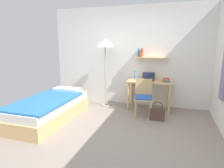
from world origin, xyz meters
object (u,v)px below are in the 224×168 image
(desk, at_px, (150,86))
(book_stack, at_px, (166,80))
(handbag, at_px, (157,114))
(standing_lamp, at_px, (105,46))
(bed, at_px, (49,109))
(desk_chair, at_px, (143,96))
(laptop, at_px, (148,78))
(water_bottle, at_px, (135,75))

(desk, bearing_deg, book_stack, -2.25)
(handbag, bearing_deg, desk, 110.06)
(desk, xyz_separation_m, standing_lamp, (-1.14, -0.09, 0.99))
(bed, bearing_deg, desk_chair, 23.43)
(handbag, bearing_deg, desk_chair, 149.07)
(standing_lamp, distance_m, laptop, 1.36)
(desk_chair, height_order, standing_lamp, standing_lamp)
(bed, xyz_separation_m, desk, (2.01, 1.35, 0.36))
(desk, height_order, book_stack, book_stack)
(handbag, bearing_deg, book_stack, 79.25)
(book_stack, relative_size, handbag, 0.59)
(laptop, distance_m, handbag, 1.07)
(water_bottle, relative_size, handbag, 0.55)
(desk, distance_m, laptop, 0.21)
(laptop, bearing_deg, handbag, -68.37)
(water_bottle, height_order, handbag, water_bottle)
(book_stack, bearing_deg, handbag, -100.75)
(book_stack, bearing_deg, water_bottle, 174.29)
(laptop, xyz_separation_m, handbag, (0.32, -0.80, -0.64))
(standing_lamp, bearing_deg, desk_chair, -21.42)
(bed, xyz_separation_m, book_stack, (2.41, 1.33, 0.53))
(book_stack, distance_m, handbag, 0.95)
(bed, relative_size, book_stack, 7.99)
(laptop, height_order, book_stack, laptop)
(bed, distance_m, water_bottle, 2.24)
(desk_chair, xyz_separation_m, laptop, (0.03, 0.59, 0.31))
(desk, height_order, handbag, desk)
(bed, bearing_deg, standing_lamp, 55.26)
(desk, xyz_separation_m, water_bottle, (-0.38, 0.06, 0.25))
(desk, bearing_deg, standing_lamp, -175.34)
(desk, bearing_deg, desk_chair, -98.98)
(bed, bearing_deg, handbag, 15.55)
(water_bottle, bearing_deg, desk, -9.26)
(laptop, relative_size, book_stack, 1.31)
(bed, xyz_separation_m, laptop, (1.96, 1.43, 0.54))
(water_bottle, bearing_deg, laptop, 3.55)
(standing_lamp, xyz_separation_m, laptop, (1.09, 0.18, -0.81))
(book_stack, xyz_separation_m, handbag, (-0.13, -0.70, -0.63))
(bed, distance_m, desk_chair, 2.12)
(desk, distance_m, book_stack, 0.43)
(desk_chair, bearing_deg, standing_lamp, 158.58)
(standing_lamp, xyz_separation_m, book_stack, (1.54, 0.08, -0.81))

